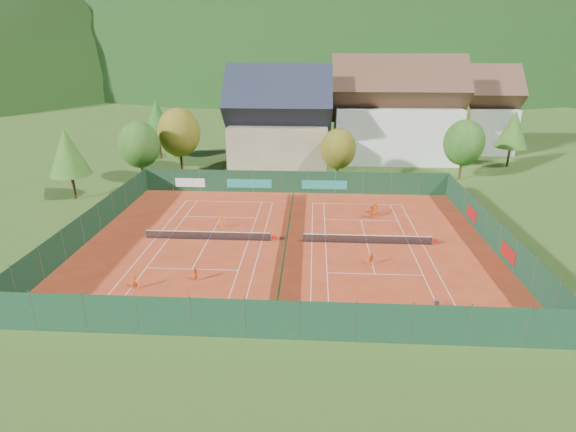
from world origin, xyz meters
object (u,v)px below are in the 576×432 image
Objects in this scene: hotel_block_a at (395,116)px; player_left_mid at (195,275)px; player_left_far at (221,222)px; player_left_near at (134,282)px; player_right_far_b at (372,211)px; chalet at (279,125)px; ball_hopper at (436,304)px; hotel_block_b at (465,114)px; player_right_far_a at (375,208)px; player_right_near at (371,259)px.

hotel_block_a is 18.13× the size of player_left_mid.
player_left_far is at bearing -125.41° from hotel_block_a.
player_right_far_b is at bearing 18.73° from player_left_near.
player_left_near is at bearing 61.37° from player_left_far.
chalet is 20.25× the size of ball_hopper.
player_left_mid is at bearing 18.98° from player_right_far_b.
player_left_near is at bearing -102.23° from chalet.
chalet is 44.76m from ball_hopper.
hotel_block_b is 42.66m from player_right_far_b.
player_left_mid is at bearing -125.26° from hotel_block_b.
hotel_block_a is 50.61m from player_left_mid.
player_left_far is (-23.27, -32.73, -6.75)m from hotel_block_a.
player_right_far_b is (16.51, 3.92, 0.15)m from player_left_far.
player_right_far_b is at bearing -119.42° from hotel_block_b.
player_left_near reaches higher than player_left_far.
player_left_near reaches higher than ball_hopper.
player_right_far_b is (-6.76, -28.81, -6.60)m from hotel_block_a.
player_left_mid is (4.56, 1.58, -0.06)m from player_left_near.
player_left_mid is at bearing 170.17° from ball_hopper.
chalet reaches higher than player_left_far.
player_left_mid is (-18.96, 3.29, 0.04)m from ball_hopper.
chalet reaches higher than hotel_block_b.
hotel_block_a is at bearing 85.02° from ball_hopper.
hotel_block_a is at bearing -128.03° from player_right_far_b.
hotel_block_a is 14.21× the size of player_right_far_a.
player_left_mid reaches higher than ball_hopper.
hotel_block_b reaches higher than ball_hopper.
player_left_mid is at bearing 21.05° from player_right_far_a.
chalet is at bearing 109.54° from ball_hopper.
hotel_block_a reaches higher than player_left_near.
player_left_far is 0.83× the size of player_right_far_a.
ball_hopper is 0.53× the size of player_right_far_a.
player_right_far_a is at bearing 35.37° from player_right_near.
ball_hopper is at bearing -24.96° from player_left_near.
player_left_near is (-23.52, 1.71, 0.10)m from ball_hopper.
hotel_block_b is at bearing 71.96° from ball_hopper.
player_right_far_b is (-2.59, 18.98, 0.22)m from ball_hopper.
chalet is at bearing 56.96° from player_left_near.
player_left_near is 20.23m from player_right_near.
ball_hopper is (14.83, -41.79, -6.07)m from chalet.
player_right_near is at bearing 58.37° from player_right_far_b.
player_left_mid is 0.76× the size of player_right_far_b.
chalet reaches higher than player_left_near.
player_right_near is (19.51, 5.35, -0.03)m from player_left_near.
player_left_far is (-19.10, 15.06, 0.08)m from ball_hopper.
hotel_block_a is 16.45× the size of player_left_near.
player_left_near is 1.10× the size of player_left_mid.
player_right_far_b is at bearing -176.96° from player_left_far.
player_right_far_a is (1.95, 13.16, 0.13)m from player_right_near.
hotel_block_a is at bearing -150.26° from hotel_block_b.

